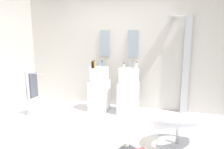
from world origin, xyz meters
TOP-DOWN VIEW (x-y plane):
  - ground_plane at (0.00, 0.00)m, footprint 4.80×3.60m
  - rear_partition at (0.00, 1.65)m, footprint 4.80×0.10m
  - pedestal_sink_left at (-0.33, 1.15)m, footprint 0.43×0.43m
  - pedestal_sink_right at (0.33, 1.15)m, footprint 0.43×0.43m
  - vanity_mirror_left at (-0.33, 1.58)m, footprint 0.22×0.03m
  - vanity_mirror_right at (0.33, 1.58)m, footprint 0.22×0.03m
  - shower_column at (1.45, 1.53)m, footprint 0.49×0.24m
  - lounge_chair at (1.34, -0.00)m, footprint 1.07×1.07m
  - towel_rack at (-1.53, 0.46)m, footprint 0.37×0.22m
  - area_rug at (0.63, -0.20)m, footprint 1.11×0.75m
  - coffee_mug at (0.61, -0.26)m, footprint 0.09×0.09m
  - soap_bottle_blue at (-0.31, 1.31)m, footprint 0.05×0.05m
  - soap_bottle_white at (0.49, 1.15)m, footprint 0.04×0.04m
  - soap_bottle_black at (-0.43, 1.04)m, footprint 0.06×0.06m
  - soap_bottle_grey at (0.41, 1.22)m, footprint 0.05×0.05m
  - soap_bottle_amber at (-0.37, 1.02)m, footprint 0.04×0.04m
  - soap_bottle_clear at (0.25, 1.04)m, footprint 0.04×0.04m

SIDE VIEW (x-z plane):
  - ground_plane at x=0.00m, z-range -0.04..0.00m
  - area_rug at x=0.63m, z-range 0.00..0.01m
  - coffee_mug at x=0.61m, z-range 0.01..0.10m
  - lounge_chair at x=1.34m, z-range 0.03..0.67m
  - pedestal_sink_left at x=-0.33m, z-range -0.03..1.04m
  - pedestal_sink_right at x=0.33m, z-range -0.03..1.04m
  - towel_rack at x=-1.53m, z-range 0.15..1.10m
  - soap_bottle_blue at x=-0.31m, z-range 0.96..1.10m
  - soap_bottle_clear at x=0.25m, z-range 0.96..1.10m
  - soap_bottle_black at x=-0.43m, z-range 0.96..1.12m
  - soap_bottle_white at x=0.49m, z-range 0.96..1.12m
  - soap_bottle_amber at x=-0.37m, z-range 0.96..1.13m
  - soap_bottle_grey at x=0.41m, z-range 0.96..1.14m
  - shower_column at x=1.45m, z-range 0.05..2.10m
  - rear_partition at x=0.00m, z-range 0.00..2.60m
  - vanity_mirror_left at x=-0.33m, z-range 1.17..1.76m
  - vanity_mirror_right at x=0.33m, z-range 1.17..1.76m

